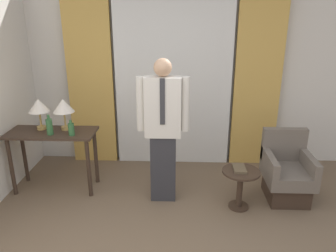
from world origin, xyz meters
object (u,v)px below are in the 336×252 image
object	(u,v)px
table_lamp_right	(63,107)
bottle_near_edge	(49,126)
bottle_by_lamp	(71,129)
armchair	(286,174)
table_lamp_left	(39,106)
person	(163,126)
book	(239,168)
desk	(53,142)
side_table	(240,182)

from	to	relation	value
table_lamp_right	bottle_near_edge	xyz separation A→B (m)	(-0.13, -0.18, -0.20)
table_lamp_right	bottle_near_edge	bearing A→B (deg)	-125.28
bottle_by_lamp	armchair	world-z (taller)	bottle_by_lamp
table_lamp_left	person	xyz separation A→B (m)	(1.58, -0.29, -0.14)
bottle_by_lamp	book	distance (m)	2.06
table_lamp_right	bottle_by_lamp	xyz separation A→B (m)	(0.14, -0.20, -0.22)
bottle_by_lamp	book	xyz separation A→B (m)	(2.01, -0.23, -0.38)
desk	bottle_by_lamp	xyz separation A→B (m)	(0.30, -0.11, 0.23)
bottle_near_edge	book	world-z (taller)	bottle_near_edge
table_lamp_right	person	bearing A→B (deg)	-12.92
armchair	side_table	world-z (taller)	armchair
table_lamp_left	bottle_near_edge	size ratio (longest dim) A/B	1.59
book	table_lamp_left	bearing A→B (deg)	170.17
table_lamp_left	book	bearing A→B (deg)	-9.83
table_lamp_left	bottle_near_edge	xyz separation A→B (m)	(0.18, -0.18, -0.20)
bottle_by_lamp	side_table	size ratio (longest dim) A/B	0.40
armchair	table_lamp_right	bearing A→B (deg)	175.99
table_lamp_right	bottle_by_lamp	world-z (taller)	table_lamp_right
desk	table_lamp_left	xyz separation A→B (m)	(-0.16, 0.09, 0.45)
armchair	side_table	size ratio (longest dim) A/B	1.72
desk	table_lamp_right	bearing A→B (deg)	29.30
armchair	side_table	bearing A→B (deg)	-157.00
desk	side_table	size ratio (longest dim) A/B	2.26
table_lamp_right	book	xyz separation A→B (m)	(2.15, -0.43, -0.60)
desk	book	world-z (taller)	desk
side_table	bottle_near_edge	bearing A→B (deg)	173.27
armchair	person	bearing A→B (deg)	-176.48
table_lamp_left	bottle_by_lamp	bearing A→B (deg)	-23.89
table_lamp_left	armchair	size ratio (longest dim) A/B	0.48
table_lamp_left	book	size ratio (longest dim) A/B	1.65
desk	side_table	distance (m)	2.38
side_table	person	bearing A→B (deg)	169.63
table_lamp_left	bottle_near_edge	bearing A→B (deg)	-45.17
table_lamp_right	armchair	bearing A→B (deg)	-4.01
desk	book	distance (m)	2.34
bottle_by_lamp	bottle_near_edge	bearing A→B (deg)	176.41
table_lamp_left	book	xyz separation A→B (m)	(2.47, -0.43, -0.60)
table_lamp_right	person	xyz separation A→B (m)	(1.26, -0.29, -0.14)
table_lamp_left	table_lamp_right	distance (m)	0.31
table_lamp_right	armchair	distance (m)	2.90
table_lamp_left	table_lamp_right	bearing A→B (deg)	0.00
book	desk	bearing A→B (deg)	171.64
bottle_near_edge	bottle_by_lamp	bearing A→B (deg)	-3.59
bottle_near_edge	armchair	distance (m)	2.98
person	side_table	bearing A→B (deg)	-10.37
armchair	bottle_by_lamp	bearing A→B (deg)	-179.86
table_lamp_left	bottle_near_edge	distance (m)	0.33
side_table	book	distance (m)	0.17
table_lamp_left	side_table	xyz separation A→B (m)	(2.49, -0.46, -0.77)
table_lamp_right	book	world-z (taller)	table_lamp_right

